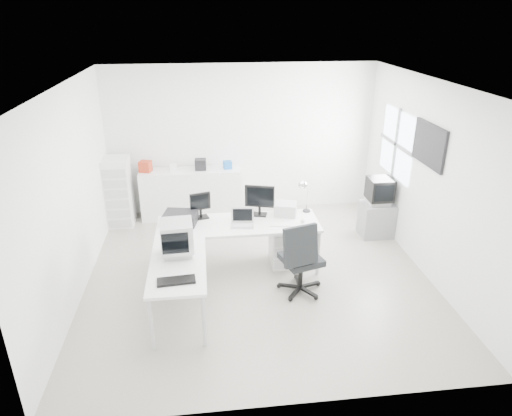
{
  "coord_description": "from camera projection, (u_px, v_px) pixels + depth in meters",
  "views": [
    {
      "loc": [
        -0.72,
        -5.86,
        3.67
      ],
      "look_at": [
        0.0,
        0.2,
        1.0
      ],
      "focal_mm": 32.0,
      "sensor_mm": 36.0,
      "label": 1
    }
  ],
  "objects": [
    {
      "name": "sideboard",
      "position": [
        191.0,
        193.0,
        8.63
      ],
      "size": [
        1.87,
        0.47,
        0.93
      ],
      "primitive_type": "cube",
      "color": "white",
      "rests_on": "floor"
    },
    {
      "name": "floor",
      "position": [
        258.0,
        274.0,
        6.88
      ],
      "size": [
        5.0,
        5.0,
        0.01
      ],
      "primitive_type": "cube",
      "color": "beige",
      "rests_on": "ground"
    },
    {
      "name": "clutter_box_a",
      "position": [
        145.0,
        166.0,
        8.31
      ],
      "size": [
        0.24,
        0.23,
        0.2
      ],
      "primitive_type": "cube",
      "rotation": [
        0.0,
        0.0,
        -0.3
      ],
      "color": "#AF3119",
      "rests_on": "sideboard"
    },
    {
      "name": "crt_tv",
      "position": [
        380.0,
        191.0,
        7.75
      ],
      "size": [
        0.5,
        0.48,
        0.45
      ],
      "primitive_type": null,
      "color": "black",
      "rests_on": "tv_cabinet"
    },
    {
      "name": "window",
      "position": [
        396.0,
        144.0,
        7.6
      ],
      "size": [
        0.02,
        1.2,
        1.1
      ],
      "primitive_type": null,
      "color": "white",
      "rests_on": "right_wall"
    },
    {
      "name": "main_desk",
      "position": [
        239.0,
        245.0,
        6.93
      ],
      "size": [
        2.4,
        0.8,
        0.75
      ],
      "primitive_type": null,
      "color": "white",
      "rests_on": "floor"
    },
    {
      "name": "back_wall",
      "position": [
        242.0,
        140.0,
        8.6
      ],
      "size": [
        5.0,
        0.02,
        2.8
      ],
      "primitive_type": "cube",
      "color": "white",
      "rests_on": "floor"
    },
    {
      "name": "lcd_monitor_large",
      "position": [
        260.0,
        201.0,
        6.95
      ],
      "size": [
        0.48,
        0.3,
        0.47
      ],
      "primitive_type": null,
      "rotation": [
        0.0,
        0.0,
        -0.28
      ],
      "color": "black",
      "rests_on": "main_desk"
    },
    {
      "name": "inkjet_printer",
      "position": [
        180.0,
        218.0,
        6.74
      ],
      "size": [
        0.54,
        0.46,
        0.17
      ],
      "primitive_type": "cube",
      "rotation": [
        0.0,
        0.0,
        -0.2
      ],
      "color": "black",
      "rests_on": "main_desk"
    },
    {
      "name": "tv_cabinet",
      "position": [
        376.0,
        219.0,
        7.96
      ],
      "size": [
        0.55,
        0.45,
        0.6
      ],
      "primitive_type": "cube",
      "color": "gray",
      "rests_on": "floor"
    },
    {
      "name": "left_wall",
      "position": [
        71.0,
        195.0,
        6.05
      ],
      "size": [
        0.02,
        5.0,
        2.8
      ],
      "primitive_type": "cube",
      "color": "white",
      "rests_on": "floor"
    },
    {
      "name": "filing_cabinet",
      "position": [
        119.0,
        192.0,
        8.26
      ],
      "size": [
        0.44,
        0.53,
        1.26
      ],
      "primitive_type": "cube",
      "color": "white",
      "rests_on": "floor"
    },
    {
      "name": "clutter_bottle",
      "position": [
        129.0,
        166.0,
        8.31
      ],
      "size": [
        0.07,
        0.07,
        0.22
      ],
      "primitive_type": "cylinder",
      "color": "white",
      "rests_on": "sideboard"
    },
    {
      "name": "white_mouse",
      "position": [
        302.0,
        221.0,
        6.77
      ],
      "size": [
        0.07,
        0.07,
        0.07
      ],
      "primitive_type": "sphere",
      "color": "white",
      "rests_on": "main_desk"
    },
    {
      "name": "clutter_box_c",
      "position": [
        201.0,
        164.0,
        8.42
      ],
      "size": [
        0.21,
        0.19,
        0.2
      ],
      "primitive_type": "cube",
      "rotation": [
        0.0,
        0.0,
        -0.05
      ],
      "color": "black",
      "rests_on": "sideboard"
    },
    {
      "name": "clutter_box_d",
      "position": [
        228.0,
        165.0,
        8.49
      ],
      "size": [
        0.16,
        0.15,
        0.15
      ],
      "primitive_type": "cube",
      "rotation": [
        0.0,
        0.0,
        0.17
      ],
      "color": "#195DB0",
      "rests_on": "sideboard"
    },
    {
      "name": "drawer_pedestal",
      "position": [
        283.0,
        246.0,
        7.08
      ],
      "size": [
        0.4,
        0.5,
        0.6
      ],
      "primitive_type": "cube",
      "color": "white",
      "rests_on": "floor"
    },
    {
      "name": "clutter_box_b",
      "position": [
        173.0,
        167.0,
        8.38
      ],
      "size": [
        0.12,
        0.11,
        0.12
      ],
      "primitive_type": "cube",
      "rotation": [
        0.0,
        0.0,
        0.01
      ],
      "color": "white",
      "rests_on": "sideboard"
    },
    {
      "name": "white_keyboard",
      "position": [
        283.0,
        225.0,
        6.71
      ],
      "size": [
        0.41,
        0.18,
        0.02
      ],
      "primitive_type": "cube",
      "rotation": [
        0.0,
        0.0,
        -0.15
      ],
      "color": "white",
      "rests_on": "main_desk"
    },
    {
      "name": "black_keyboard",
      "position": [
        176.0,
        281.0,
        5.31
      ],
      "size": [
        0.46,
        0.21,
        0.03
      ],
      "primitive_type": "cube",
      "rotation": [
        0.0,
        0.0,
        0.08
      ],
      "color": "black",
      "rests_on": "side_desk"
    },
    {
      "name": "office_chair",
      "position": [
        301.0,
        256.0,
        6.25
      ],
      "size": [
        0.81,
        0.81,
        1.13
      ],
      "primitive_type": null,
      "rotation": [
        0.0,
        0.0,
        0.29
      ],
      "color": "#232628",
      "rests_on": "floor"
    },
    {
      "name": "ceiling",
      "position": [
        258.0,
        84.0,
        5.76
      ],
      "size": [
        5.0,
        5.0,
        0.01
      ],
      "primitive_type": "cube",
      "color": "white",
      "rests_on": "back_wall"
    },
    {
      "name": "crt_monitor",
      "position": [
        177.0,
        237.0,
        5.81
      ],
      "size": [
        0.47,
        0.47,
        0.51
      ],
      "primitive_type": null,
      "rotation": [
        0.0,
        0.0,
        0.07
      ],
      "color": "#B7B7BA",
      "rests_on": "side_desk"
    },
    {
      "name": "wall_picture",
      "position": [
        429.0,
        145.0,
        6.48
      ],
      "size": [
        0.04,
        0.9,
        0.6
      ],
      "primitive_type": null,
      "color": "black",
      "rests_on": "right_wall"
    },
    {
      "name": "laptop",
      "position": [
        242.0,
        219.0,
        6.65
      ],
      "size": [
        0.36,
        0.37,
        0.22
      ],
      "primitive_type": null,
      "rotation": [
        0.0,
        0.0,
        -0.12
      ],
      "color": "#B7B7BA",
      "rests_on": "main_desk"
    },
    {
      "name": "side_desk",
      "position": [
        180.0,
        290.0,
        5.83
      ],
      "size": [
        0.7,
        1.4,
        0.75
      ],
      "primitive_type": null,
      "color": "white",
      "rests_on": "floor"
    },
    {
      "name": "laser_printer",
      "position": [
        286.0,
        209.0,
        7.02
      ],
      "size": [
        0.4,
        0.36,
        0.19
      ],
      "primitive_type": "cube",
      "rotation": [
        0.0,
        0.0,
        -0.27
      ],
      "color": "#B4B4B4",
      "rests_on": "main_desk"
    },
    {
      "name": "desk_lamp",
      "position": [
        307.0,
        198.0,
        7.07
      ],
      "size": [
        0.18,
        0.18,
        0.47
      ],
      "primitive_type": null,
      "rotation": [
        0.0,
        0.0,
        -0.13
      ],
      "color": "silver",
      "rests_on": "main_desk"
    },
    {
      "name": "lcd_monitor_small",
      "position": [
        200.0,
        206.0,
        6.86
      ],
      "size": [
        0.35,
        0.26,
        0.39
      ],
      "primitive_type": null,
      "rotation": [
        0.0,
        0.0,
        0.27
      ],
      "color": "black",
      "rests_on": "main_desk"
    },
    {
      "name": "right_wall",
      "position": [
        429.0,
        180.0,
        6.59
      ],
      "size": [
        0.02,
        5.0,
        2.8
      ],
      "primitive_type": "cube",
      "color": "white",
      "rests_on": "floor"
    }
  ]
}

